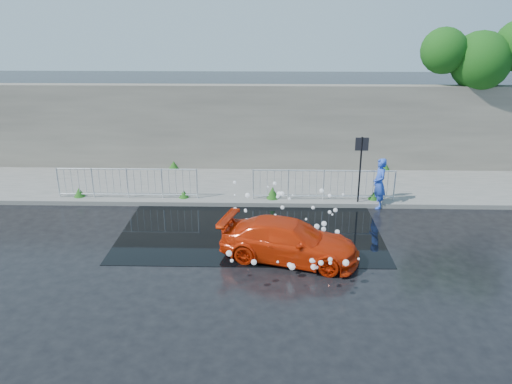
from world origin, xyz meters
TOP-DOWN VIEW (x-y plane):
  - ground at (0.00, 0.00)m, footprint 90.00×90.00m
  - pavement at (0.00, 5.00)m, footprint 30.00×4.00m
  - curb at (0.00, 3.00)m, footprint 30.00×0.25m
  - retaining_wall at (0.00, 7.20)m, footprint 30.00×0.60m
  - puddle at (0.50, 1.00)m, footprint 8.00×5.00m
  - sign_post at (4.20, 3.10)m, footprint 0.45×0.06m
  - tree at (9.64, 7.42)m, footprint 4.96×2.39m
  - railing_left at (-4.00, 3.35)m, footprint 5.05×0.05m
  - railing_right at (3.00, 3.35)m, footprint 5.05×0.05m
  - weeds at (-0.18, 4.46)m, footprint 12.17×3.93m
  - water_spray at (1.72, 0.01)m, footprint 3.60×5.59m
  - red_car at (1.63, -0.97)m, footprint 4.10×2.52m
  - person at (4.88, 3.00)m, footprint 0.50×0.69m

SIDE VIEW (x-z plane):
  - ground at x=0.00m, z-range 0.00..0.00m
  - puddle at x=0.50m, z-range 0.00..0.01m
  - pavement at x=0.00m, z-range 0.00..0.15m
  - curb at x=0.00m, z-range 0.00..0.16m
  - weeds at x=-0.18m, z-range 0.10..0.53m
  - red_car at x=1.63m, z-range 0.00..1.11m
  - water_spray at x=1.72m, z-range 0.08..1.14m
  - railing_left at x=-4.00m, z-range 0.19..1.29m
  - railing_right at x=3.00m, z-range 0.19..1.29m
  - person at x=4.88m, z-range 0.00..1.77m
  - sign_post at x=4.20m, z-range 0.47..2.97m
  - retaining_wall at x=0.00m, z-range 0.15..3.65m
  - tree at x=9.64m, z-range 1.70..7.94m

